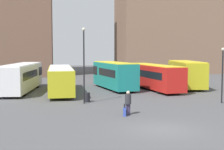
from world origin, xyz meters
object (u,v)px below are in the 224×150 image
object	(u,v)px
bus_3	(153,76)
suitcase	(125,112)
traveler	(128,101)
lamp_post_2	(222,70)
bus_2	(114,75)
bus_1	(61,78)
trash_bin	(87,97)
lamp_post_1	(84,60)
bus_0	(22,76)
bus_4	(186,73)

from	to	relation	value
bus_3	suitcase	world-z (taller)	bus_3
traveler	lamp_post_2	distance (m)	10.08
bus_2	suitcase	world-z (taller)	bus_2
bus_1	traveler	world-z (taller)	bus_1
suitcase	trash_bin	size ratio (longest dim) A/B	1.07
lamp_post_1	traveler	bearing A→B (deg)	-62.96
bus_0	bus_2	world-z (taller)	bus_2
bus_3	traveler	world-z (taller)	bus_3
bus_0	bus_4	world-z (taller)	bus_4
traveler	lamp_post_1	distance (m)	6.56
bus_0	traveler	bearing A→B (deg)	-141.89
trash_bin	bus_2	bearing A→B (deg)	65.24
bus_4	suitcase	size ratio (longest dim) A/B	10.35
bus_1	lamp_post_1	size ratio (longest dim) A/B	1.85
bus_2	trash_bin	world-z (taller)	bus_2
bus_2	bus_4	bearing A→B (deg)	-100.33
bus_1	bus_4	size ratio (longest dim) A/B	1.30
bus_1	lamp_post_2	distance (m)	16.89
traveler	lamp_post_2	bearing A→B (deg)	-57.17
bus_4	trash_bin	world-z (taller)	bus_4
bus_2	bus_3	world-z (taller)	bus_2
lamp_post_2	suitcase	bearing A→B (deg)	-158.14
bus_1	lamp_post_2	world-z (taller)	lamp_post_2
bus_4	lamp_post_2	world-z (taller)	lamp_post_2
lamp_post_1	lamp_post_2	bearing A→B (deg)	-8.65
bus_0	bus_3	bearing A→B (deg)	-86.28
bus_0	suitcase	size ratio (longest dim) A/B	13.38
suitcase	bus_2	bearing A→B (deg)	4.59
bus_2	bus_3	xyz separation A→B (m)	(4.55, -1.17, -0.12)
bus_0	bus_2	xyz separation A→B (m)	(10.65, 0.30, 0.04)
suitcase	bus_0	bearing A→B (deg)	41.79
bus_4	lamp_post_2	bearing A→B (deg)	-179.81
traveler	lamp_post_2	size ratio (longest dim) A/B	0.36
bus_2	suitcase	bearing A→B (deg)	162.56
bus_4	trash_bin	size ratio (longest dim) A/B	11.05
bus_1	bus_4	bearing A→B (deg)	-82.85
bus_2	bus_3	distance (m)	4.70
bus_4	trash_bin	xyz separation A→B (m)	(-13.27, -8.83, -1.35)
bus_3	traveler	xyz separation A→B (m)	(-6.30, -13.88, -0.58)
bus_2	traveler	distance (m)	15.17
bus_4	suitcase	bearing A→B (deg)	152.03
suitcase	lamp_post_1	bearing A→B (deg)	34.88
bus_1	suitcase	bearing A→B (deg)	-162.36
bus_1	lamp_post_2	size ratio (longest dim) A/B	2.50
lamp_post_1	trash_bin	xyz separation A→B (m)	(0.34, 0.83, -3.38)
lamp_post_2	bus_0	bearing A→B (deg)	148.15
bus_4	lamp_post_1	distance (m)	16.81
bus_0	bus_1	world-z (taller)	bus_0
suitcase	lamp_post_1	distance (m)	7.07
bus_2	bus_0	bearing A→B (deg)	81.87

